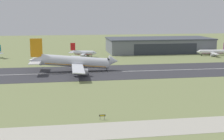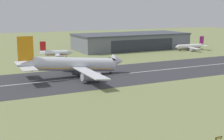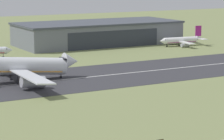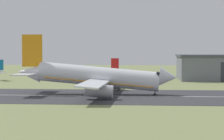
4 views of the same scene
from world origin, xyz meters
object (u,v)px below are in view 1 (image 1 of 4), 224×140
at_px(airplane_landing, 75,62).
at_px(airplane_parked_west, 83,53).
at_px(airplane_parked_east, 212,52).
at_px(runway_sign, 102,116).

relative_size(airplane_landing, airplane_parked_west, 2.73).
bearing_deg(airplane_parked_east, airplane_parked_west, 175.39).
bearing_deg(airplane_landing, airplane_parked_west, 81.54).
bearing_deg(airplane_landing, airplane_parked_east, 24.90).
xyz_separation_m(airplane_parked_west, runway_sign, (-3.25, -128.76, -1.66)).
height_order(airplane_landing, runway_sign, airplane_landing).
distance_m(airplane_landing, runway_sign, 75.79).
relative_size(airplane_parked_west, runway_sign, 11.21).
bearing_deg(airplane_parked_west, airplane_parked_east, -4.61).
relative_size(airplane_landing, airplane_parked_east, 2.34).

